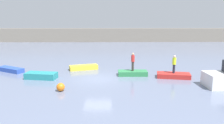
% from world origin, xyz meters
% --- Properties ---
extents(ground_plane, '(120.00, 120.00, 0.00)m').
position_xyz_m(ground_plane, '(0.00, 0.00, 0.00)').
color(ground_plane, slate).
extents(embankment_wall, '(80.00, 1.20, 2.88)m').
position_xyz_m(embankment_wall, '(0.00, 29.72, 1.44)').
color(embankment_wall, gray).
rests_on(embankment_wall, ground_plane).
extents(rowboat_blue, '(3.07, 2.32, 0.43)m').
position_xyz_m(rowboat_blue, '(-8.86, 2.78, 0.21)').
color(rowboat_blue, '#2B4CAD').
rests_on(rowboat_blue, ground_plane).
extents(rowboat_teal, '(2.89, 1.60, 0.55)m').
position_xyz_m(rowboat_teal, '(-5.04, 0.11, 0.27)').
color(rowboat_teal, teal).
rests_on(rowboat_teal, ground_plane).
extents(rowboat_yellow, '(3.03, 1.71, 0.47)m').
position_xyz_m(rowboat_yellow, '(-1.62, 3.58, 0.24)').
color(rowboat_yellow, gold).
rests_on(rowboat_yellow, ground_plane).
extents(rowboat_green, '(2.72, 1.17, 0.43)m').
position_xyz_m(rowboat_green, '(3.24, 1.19, 0.22)').
color(rowboat_green, '#2D7F47').
rests_on(rowboat_green, ground_plane).
extents(rowboat_red, '(3.09, 1.77, 0.42)m').
position_xyz_m(rowboat_red, '(6.87, 0.29, 0.21)').
color(rowboat_red, red).
rests_on(rowboat_red, ground_plane).
extents(person_hiviz_shirt, '(0.32, 0.32, 1.64)m').
position_xyz_m(person_hiviz_shirt, '(6.87, 0.29, 1.33)').
color(person_hiviz_shirt, '#232838').
rests_on(person_hiviz_shirt, rowboat_red).
extents(person_red_shirt, '(0.32, 0.32, 1.71)m').
position_xyz_m(person_red_shirt, '(3.24, 1.19, 1.38)').
color(person_red_shirt, '#38332D').
rests_on(person_red_shirt, rowboat_green).
extents(mooring_buoy, '(0.62, 0.62, 0.62)m').
position_xyz_m(mooring_buoy, '(-2.58, -3.42, 0.31)').
color(mooring_buoy, orange).
rests_on(mooring_buoy, ground_plane).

